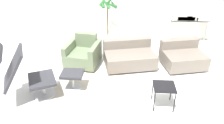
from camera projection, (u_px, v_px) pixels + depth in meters
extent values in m
plane|color=silver|center=(105.00, 90.00, 4.65)|extent=(12.00, 12.00, 0.00)
cylinder|color=#BCB29E|center=(96.00, 94.00, 4.54)|extent=(1.94, 1.94, 0.01)
cylinder|color=#BCBCC1|center=(45.00, 94.00, 4.52)|extent=(0.59, 0.59, 0.02)
cylinder|color=#BCBCC1|center=(43.00, 88.00, 4.44)|extent=(0.06, 0.06, 0.32)
cube|color=#2D2D33|center=(42.00, 79.00, 4.34)|extent=(0.72, 0.77, 0.06)
cube|color=#2D2D33|center=(13.00, 68.00, 4.01)|extent=(0.68, 0.76, 0.71)
cylinder|color=#BCBCC1|center=(74.00, 88.00, 4.72)|extent=(0.36, 0.36, 0.02)
cylinder|color=#BCBCC1|center=(73.00, 81.00, 4.64)|extent=(0.05, 0.05, 0.31)
cube|color=#2D2D33|center=(72.00, 74.00, 4.55)|extent=(0.45, 0.39, 0.06)
cube|color=silver|center=(84.00, 63.00, 5.63)|extent=(0.75, 0.76, 0.06)
cube|color=#667556|center=(83.00, 57.00, 5.54)|extent=(0.67, 0.89, 0.32)
cube|color=#667556|center=(86.00, 39.00, 5.65)|extent=(0.57, 0.26, 0.37)
cube|color=#667556|center=(96.00, 54.00, 5.43)|extent=(0.25, 0.82, 0.52)
cube|color=#667556|center=(70.00, 52.00, 5.56)|extent=(0.25, 0.82, 0.52)
cube|color=black|center=(129.00, 65.00, 5.57)|extent=(1.24, 0.94, 0.05)
cube|color=#70665B|center=(129.00, 58.00, 5.47)|extent=(1.39, 1.09, 0.33)
cube|color=#70665B|center=(127.00, 43.00, 5.61)|extent=(1.24, 0.48, 0.23)
cube|color=black|center=(182.00, 65.00, 5.55)|extent=(1.02, 0.89, 0.05)
cube|color=#70665B|center=(183.00, 59.00, 5.45)|extent=(1.15, 1.03, 0.33)
cube|color=#70665B|center=(179.00, 43.00, 5.59)|extent=(1.00, 0.42, 0.23)
cube|color=black|center=(164.00, 86.00, 4.02)|extent=(0.40, 0.40, 0.02)
cylinder|color=black|center=(154.00, 102.00, 3.98)|extent=(0.02, 0.02, 0.43)
cylinder|color=black|center=(174.00, 103.00, 3.95)|extent=(0.02, 0.02, 0.43)
cylinder|color=black|center=(152.00, 90.00, 4.29)|extent=(0.02, 0.02, 0.43)
cylinder|color=black|center=(171.00, 91.00, 4.27)|extent=(0.02, 0.02, 0.43)
cylinder|color=silver|center=(108.00, 39.00, 6.79)|extent=(0.28, 0.28, 0.26)
cylinder|color=#382819|center=(108.00, 35.00, 6.73)|extent=(0.26, 0.26, 0.02)
cylinder|color=brown|center=(108.00, 21.00, 6.51)|extent=(0.04, 0.04, 0.89)
cone|color=#2D6B33|center=(112.00, 3.00, 6.22)|extent=(0.15, 0.36, 0.29)
cone|color=#2D6B33|center=(103.00, 2.00, 6.23)|extent=(0.15, 0.33, 0.32)
cone|color=#2D6B33|center=(105.00, 1.00, 6.08)|extent=(0.41, 0.25, 0.41)
cone|color=#2D6B33|center=(110.00, 4.00, 6.10)|extent=(0.42, 0.30, 0.28)
cylinder|color=#BCBCC1|center=(173.00, 9.00, 6.59)|extent=(0.03, 0.03, 2.03)
cylinder|color=#BCBCC1|center=(210.00, 9.00, 6.52)|extent=(0.03, 0.03, 2.03)
cube|color=silver|center=(191.00, 20.00, 6.60)|extent=(1.16, 0.28, 0.02)
cube|color=silver|center=(191.00, 20.00, 6.59)|extent=(1.16, 0.28, 0.02)
cube|color=silver|center=(191.00, 20.00, 6.59)|extent=(1.16, 0.28, 0.02)
cube|color=beige|center=(203.00, 19.00, 6.54)|extent=(0.42, 0.24, 0.10)
cube|color=silver|center=(186.00, 18.00, 6.56)|extent=(0.51, 0.24, 0.12)
cube|color=#B7B2A8|center=(192.00, 17.00, 6.54)|extent=(0.33, 0.24, 0.14)
cube|color=beige|center=(183.00, 17.00, 6.56)|extent=(0.52, 0.24, 0.15)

